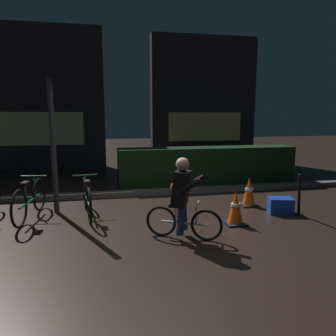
{
  "coord_description": "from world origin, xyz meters",
  "views": [
    {
      "loc": [
        -0.95,
        -5.07,
        1.87
      ],
      "look_at": [
        0.2,
        0.6,
        0.9
      ],
      "focal_mm": 34.22,
      "sensor_mm": 36.0,
      "label": 1
    }
  ],
  "objects": [
    {
      "name": "storefront_right",
      "position": [
        2.96,
        7.2,
        2.4
      ],
      "size": [
        4.15,
        0.54,
        4.82
      ],
      "color": "#262328",
      "rests_on": "ground"
    },
    {
      "name": "ground_plane",
      "position": [
        0.0,
        0.0,
        0.0
      ],
      "size": [
        40.0,
        40.0,
        0.0
      ],
      "primitive_type": "plane",
      "color": "black"
    },
    {
      "name": "traffic_cone_far",
      "position": [
        1.97,
        0.91,
        0.29
      ],
      "size": [
        0.36,
        0.36,
        0.59
      ],
      "color": "black",
      "rests_on": "ground"
    },
    {
      "name": "blue_crate",
      "position": [
        2.33,
        0.3,
        0.15
      ],
      "size": [
        0.51,
        0.42,
        0.3
      ],
      "primitive_type": "cube",
      "rotation": [
        0.0,
        0.0,
        -0.26
      ],
      "color": "#193DB7",
      "rests_on": "ground"
    },
    {
      "name": "sidewalk_curb",
      "position": [
        0.0,
        2.2,
        0.06
      ],
      "size": [
        12.0,
        0.24,
        0.12
      ],
      "primitive_type": "cube",
      "color": "#56544F",
      "rests_on": "ground"
    },
    {
      "name": "closed_umbrella",
      "position": [
        2.55,
        0.05,
        0.41
      ],
      "size": [
        0.24,
        0.27,
        0.82
      ],
      "primitive_type": "cylinder",
      "rotation": [
        0.0,
        0.32,
        4.0
      ],
      "color": "black",
      "rests_on": "ground"
    },
    {
      "name": "hedge_row",
      "position": [
        1.8,
        3.1,
        0.5
      ],
      "size": [
        4.8,
        0.7,
        1.0
      ],
      "primitive_type": "cube",
      "color": "black",
      "rests_on": "ground"
    },
    {
      "name": "cyclist",
      "position": [
        0.19,
        -0.53,
        0.63
      ],
      "size": [
        1.08,
        0.67,
        1.25
      ],
      "rotation": [
        0.0,
        0.0,
        -0.47
      ],
      "color": "black",
      "rests_on": "ground"
    },
    {
      "name": "street_post",
      "position": [
        -1.87,
        1.2,
        1.27
      ],
      "size": [
        0.1,
        0.1,
        2.53
      ],
      "primitive_type": "cylinder",
      "color": "#2D2D33",
      "rests_on": "ground"
    },
    {
      "name": "storefront_left",
      "position": [
        -3.25,
        6.5,
        2.37
      ],
      "size": [
        4.76,
        0.54,
        4.76
      ],
      "color": "#262328",
      "rests_on": "ground"
    },
    {
      "name": "parked_bike_center_left",
      "position": [
        -1.28,
        0.89,
        0.33
      ],
      "size": [
        0.46,
        1.58,
        0.73
      ],
      "rotation": [
        0.0,
        0.0,
        1.7
      ],
      "color": "black",
      "rests_on": "ground"
    },
    {
      "name": "traffic_cone_near",
      "position": [
        1.24,
        -0.1,
        0.28
      ],
      "size": [
        0.36,
        0.36,
        0.59
      ],
      "color": "black",
      "rests_on": "ground"
    },
    {
      "name": "parked_bike_left_mid",
      "position": [
        -2.28,
        0.91,
        0.34
      ],
      "size": [
        0.46,
        1.61,
        0.75
      ],
      "rotation": [
        0.0,
        0.0,
        1.42
      ],
      "color": "black",
      "rests_on": "ground"
    }
  ]
}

